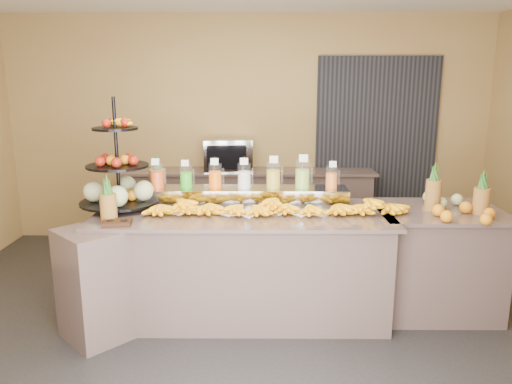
{
  "coord_description": "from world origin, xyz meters",
  "views": [
    {
      "loc": [
        0.14,
        -3.79,
        2.06
      ],
      "look_at": [
        0.11,
        0.3,
        1.11
      ],
      "focal_mm": 35.0,
      "sensor_mm": 36.0,
      "label": 1
    }
  ],
  "objects_px": {
    "fruit_stand": "(124,181)",
    "condiment_caddy": "(117,223)",
    "oven_warmer": "(228,155)",
    "pitcher_tray": "(244,196)",
    "banana_heap": "(274,206)",
    "right_fruit_pile": "(459,206)"
  },
  "relations": [
    {
      "from": "fruit_stand",
      "to": "condiment_caddy",
      "type": "distance_m",
      "value": 0.57
    },
    {
      "from": "banana_heap",
      "to": "condiment_caddy",
      "type": "distance_m",
      "value": 1.27
    },
    {
      "from": "fruit_stand",
      "to": "condiment_caddy",
      "type": "bearing_deg",
      "value": -95.45
    },
    {
      "from": "pitcher_tray",
      "to": "oven_warmer",
      "type": "bearing_deg",
      "value": 98.64
    },
    {
      "from": "oven_warmer",
      "to": "condiment_caddy",
      "type": "bearing_deg",
      "value": -112.81
    },
    {
      "from": "fruit_stand",
      "to": "right_fruit_pile",
      "type": "relative_size",
      "value": 1.9
    },
    {
      "from": "banana_heap",
      "to": "oven_warmer",
      "type": "distance_m",
      "value": 2.06
    },
    {
      "from": "condiment_caddy",
      "to": "oven_warmer",
      "type": "bearing_deg",
      "value": 72.78
    },
    {
      "from": "fruit_stand",
      "to": "right_fruit_pile",
      "type": "height_order",
      "value": "fruit_stand"
    },
    {
      "from": "pitcher_tray",
      "to": "condiment_caddy",
      "type": "height_order",
      "value": "pitcher_tray"
    },
    {
      "from": "fruit_stand",
      "to": "oven_warmer",
      "type": "bearing_deg",
      "value": 53.36
    },
    {
      "from": "banana_heap",
      "to": "oven_warmer",
      "type": "relative_size",
      "value": 3.76
    },
    {
      "from": "banana_heap",
      "to": "right_fruit_pile",
      "type": "xyz_separation_m",
      "value": [
        1.53,
        -0.05,
        0.02
      ]
    },
    {
      "from": "pitcher_tray",
      "to": "condiment_caddy",
      "type": "bearing_deg",
      "value": -146.23
    },
    {
      "from": "fruit_stand",
      "to": "right_fruit_pile",
      "type": "distance_m",
      "value": 2.84
    },
    {
      "from": "fruit_stand",
      "to": "condiment_caddy",
      "type": "relative_size",
      "value": 4.42
    },
    {
      "from": "banana_heap",
      "to": "condiment_caddy",
      "type": "xyz_separation_m",
      "value": [
        -1.23,
        -0.33,
        -0.05
      ]
    },
    {
      "from": "banana_heap",
      "to": "fruit_stand",
      "type": "relative_size",
      "value": 2.27
    },
    {
      "from": "fruit_stand",
      "to": "oven_warmer",
      "type": "xyz_separation_m",
      "value": [
        0.79,
        1.81,
        -0.05
      ]
    },
    {
      "from": "pitcher_tray",
      "to": "oven_warmer",
      "type": "height_order",
      "value": "oven_warmer"
    },
    {
      "from": "banana_heap",
      "to": "right_fruit_pile",
      "type": "distance_m",
      "value": 1.53
    },
    {
      "from": "banana_heap",
      "to": "oven_warmer",
      "type": "height_order",
      "value": "oven_warmer"
    }
  ]
}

